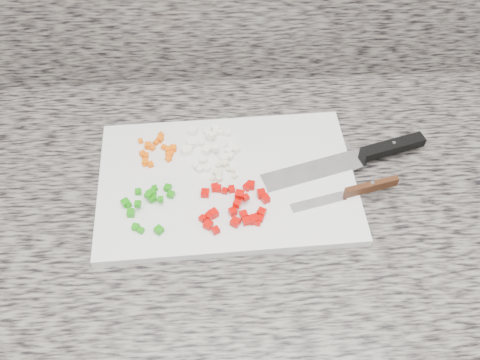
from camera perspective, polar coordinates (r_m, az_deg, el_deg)
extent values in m
cube|color=silver|center=(1.26, 4.13, -14.98)|extent=(3.92, 0.62, 0.86)
cube|color=slate|center=(0.87, 5.79, -2.81)|extent=(3.96, 0.64, 0.04)
cube|color=white|center=(0.86, -1.40, -0.14)|extent=(0.42, 0.29, 0.01)
cube|color=#FB6205|center=(0.90, -9.34, 3.41)|extent=(0.01, 0.01, 0.01)
cube|color=#FB6205|center=(0.89, -9.99, 2.62)|extent=(0.01, 0.01, 0.01)
cube|color=#FB6205|center=(0.88, -10.04, 1.93)|extent=(0.01, 0.01, 0.01)
cube|color=#FB6205|center=(0.92, -8.43, 4.76)|extent=(0.01, 0.01, 0.01)
cube|color=#FB6205|center=(0.91, -8.97, 3.96)|extent=(0.01, 0.01, 0.01)
cube|color=#FB6205|center=(0.91, -9.77, 3.63)|extent=(0.01, 0.01, 0.01)
cube|color=#FB6205|center=(0.90, -7.13, 3.38)|extent=(0.01, 0.01, 0.01)
cube|color=#FB6205|center=(0.88, -10.13, 1.72)|extent=(0.01, 0.01, 0.01)
cube|color=#FB6205|center=(0.88, -7.64, 2.25)|extent=(0.01, 0.01, 0.01)
cube|color=#FB6205|center=(0.88, -9.51, 1.66)|extent=(0.01, 0.01, 0.01)
cube|color=#FB6205|center=(0.92, -10.57, 4.12)|extent=(0.01, 0.01, 0.01)
cube|color=#FB6205|center=(0.91, -8.53, 4.33)|extent=(0.01, 0.01, 0.01)
cube|color=#FB6205|center=(0.90, -10.32, 2.74)|extent=(0.01, 0.01, 0.01)
cube|color=#FB6205|center=(0.89, -7.35, 2.91)|extent=(0.01, 0.01, 0.01)
cube|color=#FB6205|center=(0.90, -8.11, 3.50)|extent=(0.01, 0.01, 0.01)
cube|color=#FB6205|center=(0.89, -7.61, 2.71)|extent=(0.01, 0.01, 0.01)
cube|color=#FB6205|center=(0.89, -7.54, 2.65)|extent=(0.01, 0.01, 0.01)
cube|color=#FB6205|center=(0.90, -7.66, 3.24)|extent=(0.01, 0.01, 0.01)
cube|color=white|center=(0.91, -3.22, 4.57)|extent=(0.01, 0.01, 0.01)
cube|color=white|center=(0.90, -2.96, 4.83)|extent=(0.01, 0.01, 0.01)
cube|color=white|center=(0.87, -3.90, 2.15)|extent=(0.01, 0.01, 0.01)
cube|color=white|center=(0.91, -1.28, 5.02)|extent=(0.01, 0.01, 0.01)
cube|color=white|center=(0.87, -4.06, 2.14)|extent=(0.01, 0.01, 0.01)
cube|color=white|center=(0.88, -2.59, 3.48)|extent=(0.01, 0.01, 0.01)
cube|color=white|center=(0.92, -3.47, 5.16)|extent=(0.01, 0.01, 0.01)
cube|color=white|center=(0.88, -1.09, 2.58)|extent=(0.01, 0.01, 0.01)
cube|color=white|center=(0.87, -1.70, 2.36)|extent=(0.01, 0.01, 0.01)
cube|color=white|center=(0.89, -0.98, 3.70)|extent=(0.01, 0.01, 0.01)
cube|color=white|center=(0.89, -5.85, 2.88)|extent=(0.01, 0.01, 0.01)
cube|color=white|center=(0.89, -5.77, 3.05)|extent=(0.02, 0.02, 0.01)
cube|color=white|center=(0.89, -5.56, 3.24)|extent=(0.02, 0.02, 0.01)
cube|color=white|center=(0.90, -4.16, 3.97)|extent=(0.01, 0.01, 0.01)
cube|color=white|center=(0.91, -3.29, 4.84)|extent=(0.01, 0.01, 0.01)
cube|color=white|center=(0.89, -3.61, 3.20)|extent=(0.02, 0.02, 0.01)
cube|color=white|center=(0.86, -4.29, 1.12)|extent=(0.01, 0.01, 0.01)
cube|color=white|center=(0.89, -0.50, 3.34)|extent=(0.02, 0.02, 0.01)
cube|color=white|center=(0.92, -5.05, 5.26)|extent=(0.01, 0.01, 0.01)
cube|color=white|center=(0.89, -5.89, 3.30)|extent=(0.01, 0.01, 0.01)
cube|color=white|center=(0.92, -2.59, 5.46)|extent=(0.02, 0.02, 0.01)
cube|color=white|center=(0.86, -3.54, 1.21)|extent=(0.01, 0.01, 0.01)
cube|color=white|center=(0.92, -2.58, 5.16)|extent=(0.01, 0.01, 0.01)
cube|color=white|center=(0.90, -5.22, 3.89)|extent=(0.02, 0.02, 0.01)
cube|color=white|center=(0.87, -4.74, 1.53)|extent=(0.01, 0.01, 0.01)
cube|color=white|center=(0.89, -1.19, 3.11)|extent=(0.01, 0.01, 0.01)
cube|color=white|center=(0.92, -2.13, 5.11)|extent=(0.01, 0.01, 0.01)
cube|color=#198B0C|center=(0.84, -9.39, -1.36)|extent=(0.01, 0.01, 0.01)
cube|color=#198B0C|center=(0.82, -11.56, -3.46)|extent=(0.01, 0.01, 0.01)
cube|color=#198B0C|center=(0.83, -9.36, -1.93)|extent=(0.02, 0.02, 0.01)
cube|color=#198B0C|center=(0.80, -10.52, -5.30)|extent=(0.01, 0.01, 0.01)
cube|color=#198B0C|center=(0.82, -8.47, -2.04)|extent=(0.01, 0.01, 0.01)
cube|color=#198B0C|center=(0.83, -7.38, -1.53)|extent=(0.01, 0.01, 0.01)
cube|color=#198B0C|center=(0.85, -9.09, -0.88)|extent=(0.01, 0.01, 0.01)
cube|color=#198B0C|center=(0.85, -10.81, -1.22)|extent=(0.01, 0.01, 0.01)
cube|color=#198B0C|center=(0.84, -7.71, -0.83)|extent=(0.01, 0.01, 0.01)
cube|color=#198B0C|center=(0.81, -11.07, -4.94)|extent=(0.01, 0.01, 0.01)
cube|color=#198B0C|center=(0.84, -12.10, -2.40)|extent=(0.02, 0.02, 0.01)
cube|color=#198B0C|center=(0.82, -10.83, -2.53)|extent=(0.01, 0.01, 0.01)
cube|color=#198B0C|center=(0.80, -8.65, -5.28)|extent=(0.02, 0.02, 0.01)
cube|color=#198B0C|center=(0.83, -9.74, -1.59)|extent=(0.01, 0.01, 0.01)
cube|color=#198B0C|center=(0.84, -9.58, -1.58)|extent=(0.01, 0.01, 0.01)
cube|color=#198B0C|center=(0.83, -11.85, -2.61)|extent=(0.01, 0.01, 0.01)
cube|color=#C70602|center=(0.84, 0.80, -0.72)|extent=(0.02, 0.02, 0.01)
cube|color=#C70602|center=(0.81, -0.04, -1.59)|extent=(0.02, 0.02, 0.01)
cube|color=#C70602|center=(0.80, -0.49, -4.50)|extent=(0.02, 0.02, 0.01)
cube|color=#C70602|center=(0.83, -3.74, -1.38)|extent=(0.01, 0.01, 0.01)
cube|color=#C70602|center=(0.80, -4.03, -4.13)|extent=(0.01, 0.01, 0.01)
cube|color=#C70602|center=(0.81, 2.31, -3.47)|extent=(0.02, 0.02, 0.01)
cube|color=#C70602|center=(0.80, 0.39, -3.72)|extent=(0.01, 0.01, 0.01)
cube|color=#C70602|center=(0.81, -0.31, -2.54)|extent=(0.01, 0.01, 0.01)
cube|color=#C70602|center=(0.83, -1.63, -1.15)|extent=(0.01, 0.01, 0.01)
cube|color=#C70602|center=(0.81, -0.78, -3.39)|extent=(0.01, 0.01, 0.01)
cube|color=#C70602|center=(0.82, 2.74, -2.01)|extent=(0.01, 0.01, 0.01)
cube|color=#C70602|center=(0.80, -3.25, -3.82)|extent=(0.02, 0.02, 0.01)
cube|color=#C70602|center=(0.80, 1.92, -4.53)|extent=(0.01, 0.01, 0.01)
cube|color=#C70602|center=(0.83, 2.29, -1.47)|extent=(0.01, 0.01, 0.01)
cube|color=#C70602|center=(0.81, 0.62, -1.87)|extent=(0.01, 0.01, 0.01)
cube|color=#C70602|center=(0.84, -2.38, -0.89)|extent=(0.01, 0.01, 0.01)
cube|color=#C70602|center=(0.80, 0.68, -4.39)|extent=(0.01, 0.01, 0.01)
cube|color=#C70602|center=(0.84, -2.70, -0.80)|extent=(0.01, 0.01, 0.01)
cube|color=#C70602|center=(0.80, 2.21, -4.09)|extent=(0.01, 0.01, 0.01)
cube|color=#C70602|center=(0.84, 1.17, -0.55)|extent=(0.01, 0.01, 0.01)
cube|color=#C70602|center=(0.80, 1.49, -4.19)|extent=(0.02, 0.02, 0.01)
cube|color=#C70602|center=(0.79, -3.41, -4.79)|extent=(0.02, 0.02, 0.01)
cube|color=#C70602|center=(0.81, -2.82, -3.58)|extent=(0.02, 0.02, 0.01)
cube|color=#C70602|center=(0.79, -2.61, -5.38)|extent=(0.01, 0.01, 0.01)
cube|color=#C70602|center=(0.83, -0.90, -0.98)|extent=(0.01, 0.01, 0.01)
cube|color=beige|center=(0.86, -1.23, 1.11)|extent=(0.01, 0.01, 0.01)
cube|color=beige|center=(0.85, -2.27, 0.11)|extent=(0.01, 0.01, 0.01)
cube|color=beige|center=(0.87, -2.12, 1.67)|extent=(0.01, 0.01, 0.01)
cube|color=beige|center=(0.87, -1.59, 1.72)|extent=(0.01, 0.01, 0.01)
cube|color=beige|center=(0.86, -2.15, 0.94)|extent=(0.01, 0.01, 0.01)
cube|color=beige|center=(0.85, -2.99, 0.09)|extent=(0.01, 0.01, 0.01)
cube|color=beige|center=(0.86, -2.23, 0.65)|extent=(0.01, 0.01, 0.01)
cube|color=beige|center=(0.85, -0.59, 0.40)|extent=(0.01, 0.01, 0.01)
cube|color=beige|center=(0.86, -2.61, 0.80)|extent=(0.01, 0.01, 0.01)
cube|color=beige|center=(0.87, -1.63, 1.87)|extent=(0.01, 0.01, 0.01)
cube|color=beige|center=(0.87, -1.60, 1.87)|extent=(0.01, 0.01, 0.01)
cube|color=beige|center=(0.86, -2.65, 0.82)|extent=(0.01, 0.01, 0.00)
cube|color=beige|center=(0.87, -2.32, 1.57)|extent=(0.01, 0.01, 0.01)
cube|color=beige|center=(0.87, -2.15, 1.75)|extent=(0.01, 0.01, 0.01)
cube|color=beige|center=(0.85, -2.29, 0.44)|extent=(0.01, 0.01, 0.01)
cube|color=beige|center=(0.86, -0.76, 1.06)|extent=(0.01, 0.01, 0.00)
cube|color=white|center=(0.87, 7.89, 1.01)|extent=(0.18, 0.08, 0.00)
cube|color=black|center=(0.92, 15.98, 3.44)|extent=(0.11, 0.05, 0.02)
cylinder|color=white|center=(0.92, 16.10, 3.82)|extent=(0.01, 0.01, 0.00)
cube|color=white|center=(0.83, 8.35, -2.37)|extent=(0.09, 0.04, 0.00)
cube|color=#421F10|center=(0.86, 13.84, -0.69)|extent=(0.09, 0.03, 0.02)
cylinder|color=white|center=(0.85, 13.95, -0.31)|extent=(0.01, 0.01, 0.00)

